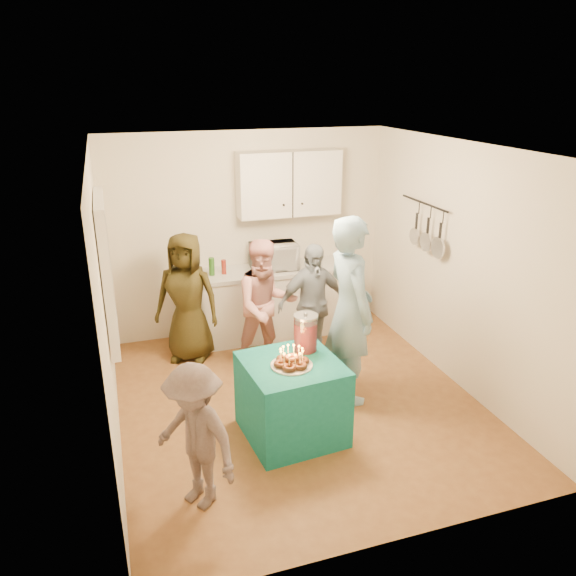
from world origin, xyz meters
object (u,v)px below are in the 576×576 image
object	(u,v)px
punch_jar	(306,334)
man_birthday	(350,310)
microwave	(274,256)
woman_back_right	(312,305)
party_table	(292,399)
woman_back_left	(187,298)
counter	(271,304)
woman_back_center	(266,306)
child_near_left	(195,437)

from	to	relation	value
punch_jar	man_birthday	bearing A→B (deg)	26.21
microwave	woman_back_right	world-z (taller)	woman_back_right
punch_jar	man_birthday	xyz separation A→B (m)	(0.58, 0.28, 0.05)
party_table	microwave	bearing A→B (deg)	77.39
microwave	woman_back_left	world-z (taller)	woman_back_left
punch_jar	man_birthday	size ratio (longest dim) A/B	0.17
counter	party_table	xyz separation A→B (m)	(-0.44, -2.21, -0.05)
microwave	punch_jar	bearing A→B (deg)	-96.37
party_table	woman_back_right	world-z (taller)	woman_back_right
microwave	punch_jar	size ratio (longest dim) A/B	1.71
punch_jar	woman_back_left	bearing A→B (deg)	117.73
woman_back_left	woman_back_right	xyz separation A→B (m)	(1.35, -0.54, -0.05)
microwave	woman_back_left	distance (m)	1.25
woman_back_right	woman_back_center	bearing A→B (deg)	169.75
child_near_left	party_table	bearing A→B (deg)	87.38
woman_back_left	woman_back_right	distance (m)	1.46
party_table	man_birthday	distance (m)	1.09
woman_back_right	child_near_left	distance (m)	2.58
woman_back_center	woman_back_right	bearing A→B (deg)	-5.98
woman_back_left	woman_back_right	bearing A→B (deg)	5.11
man_birthday	party_table	bearing A→B (deg)	119.14
woman_back_center	child_near_left	size ratio (longest dim) A/B	1.26
microwave	woman_back_left	bearing A→B (deg)	-161.51
punch_jar	party_table	bearing A→B (deg)	-135.28
party_table	man_birthday	size ratio (longest dim) A/B	0.43
woman_back_right	child_near_left	size ratio (longest dim) A/B	1.19
punch_jar	child_near_left	world-z (taller)	child_near_left
party_table	child_near_left	size ratio (longest dim) A/B	0.70
microwave	woman_back_left	xyz separation A→B (m)	(-1.17, -0.35, -0.29)
man_birthday	woman_back_center	world-z (taller)	man_birthday
woman_back_center	party_table	bearing A→B (deg)	-98.37
microwave	punch_jar	distance (m)	2.03
man_birthday	microwave	bearing A→B (deg)	6.61
party_table	woman_back_right	size ratio (longest dim) A/B	0.58
counter	party_table	distance (m)	2.25
woman_back_left	woman_back_center	world-z (taller)	woman_back_left
counter	party_table	size ratio (longest dim) A/B	2.59
counter	woman_back_left	world-z (taller)	woman_back_left
woman_back_center	child_near_left	xyz separation A→B (m)	(-1.13, -2.00, -0.16)
man_birthday	woman_back_center	size ratio (longest dim) A/B	1.27
counter	punch_jar	world-z (taller)	punch_jar
counter	man_birthday	world-z (taller)	man_birthday
party_table	counter	bearing A→B (deg)	78.67
party_table	punch_jar	distance (m)	0.62
woman_back_center	woman_back_right	size ratio (longest dim) A/B	1.06
counter	woman_back_center	xyz separation A→B (m)	(-0.30, -0.85, 0.34)
man_birthday	child_near_left	world-z (taller)	man_birthday
man_birthday	woman_back_right	size ratio (longest dim) A/B	1.35
man_birthday	woman_back_right	world-z (taller)	man_birthday
counter	microwave	world-z (taller)	microwave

